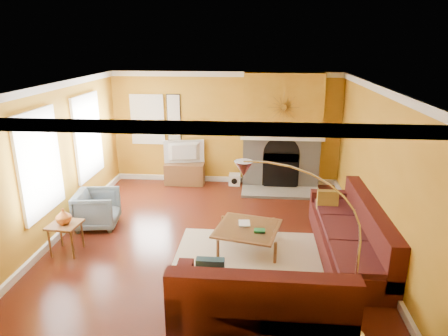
# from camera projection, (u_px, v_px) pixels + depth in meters

# --- Properties ---
(floor) EXTENTS (5.50, 6.00, 0.02)m
(floor) POSITION_uv_depth(u_px,v_px,m) (212.00, 237.00, 7.23)
(floor) COLOR maroon
(floor) RESTS_ON ground
(ceiling) EXTENTS (5.50, 6.00, 0.02)m
(ceiling) POSITION_uv_depth(u_px,v_px,m) (210.00, 85.00, 6.40)
(ceiling) COLOR white
(ceiling) RESTS_ON ground
(wall_back) EXTENTS (5.50, 0.02, 2.70)m
(wall_back) POSITION_uv_depth(u_px,v_px,m) (225.00, 128.00, 9.67)
(wall_back) COLOR gold
(wall_back) RESTS_ON ground
(wall_front) EXTENTS (5.50, 0.02, 2.70)m
(wall_front) POSITION_uv_depth(u_px,v_px,m) (175.00, 256.00, 3.96)
(wall_front) COLOR gold
(wall_front) RESTS_ON ground
(wall_left) EXTENTS (0.02, 6.00, 2.70)m
(wall_left) POSITION_uv_depth(u_px,v_px,m) (56.00, 161.00, 7.04)
(wall_left) COLOR gold
(wall_left) RESTS_ON ground
(wall_right) EXTENTS (0.02, 6.00, 2.70)m
(wall_right) POSITION_uv_depth(u_px,v_px,m) (377.00, 170.00, 6.59)
(wall_right) COLOR gold
(wall_right) RESTS_ON ground
(baseboard) EXTENTS (5.50, 6.00, 0.12)m
(baseboard) POSITION_uv_depth(u_px,v_px,m) (211.00, 233.00, 7.21)
(baseboard) COLOR white
(baseboard) RESTS_ON floor
(crown_molding) EXTENTS (5.50, 6.00, 0.12)m
(crown_molding) POSITION_uv_depth(u_px,v_px,m) (210.00, 89.00, 6.42)
(crown_molding) COLOR white
(crown_molding) RESTS_ON ceiling
(window_left_near) EXTENTS (0.06, 1.22, 1.72)m
(window_left_near) POSITION_uv_depth(u_px,v_px,m) (87.00, 136.00, 8.22)
(window_left_near) COLOR white
(window_left_near) RESTS_ON wall_left
(window_left_far) EXTENTS (0.06, 1.22, 1.72)m
(window_left_far) POSITION_uv_depth(u_px,v_px,m) (39.00, 163.00, 6.42)
(window_left_far) COLOR white
(window_left_far) RESTS_ON wall_left
(window_back) EXTENTS (0.82, 0.06, 1.22)m
(window_back) POSITION_uv_depth(u_px,v_px,m) (148.00, 119.00, 9.71)
(window_back) COLOR white
(window_back) RESTS_ON wall_back
(wall_art) EXTENTS (0.34, 0.04, 1.14)m
(wall_art) POSITION_uv_depth(u_px,v_px,m) (174.00, 118.00, 9.66)
(wall_art) COLOR white
(wall_art) RESTS_ON wall_back
(fireplace) EXTENTS (1.80, 0.40, 2.70)m
(fireplace) POSITION_uv_depth(u_px,v_px,m) (282.00, 131.00, 9.36)
(fireplace) COLOR #9E9B95
(fireplace) RESTS_ON floor
(mantel) EXTENTS (1.92, 0.22, 0.08)m
(mantel) POSITION_uv_depth(u_px,v_px,m) (282.00, 138.00, 9.16)
(mantel) COLOR white
(mantel) RESTS_ON fireplace
(hearth) EXTENTS (1.80, 0.70, 0.06)m
(hearth) POSITION_uv_depth(u_px,v_px,m) (281.00, 192.00, 9.24)
(hearth) COLOR #9E9B95
(hearth) RESTS_ON floor
(sunburst) EXTENTS (0.70, 0.04, 0.70)m
(sunburst) POSITION_uv_depth(u_px,v_px,m) (284.00, 107.00, 8.96)
(sunburst) COLOR olive
(sunburst) RESTS_ON fireplace
(rug) EXTENTS (2.40, 1.80, 0.02)m
(rug) POSITION_uv_depth(u_px,v_px,m) (248.00, 256.00, 6.55)
(rug) COLOR beige
(rug) RESTS_ON floor
(sectional_sofa) EXTENTS (2.97, 3.69, 0.90)m
(sectional_sofa) POSITION_uv_depth(u_px,v_px,m) (286.00, 239.00, 6.18)
(sectional_sofa) COLOR #4F1A19
(sectional_sofa) RESTS_ON floor
(coffee_table) EXTENTS (1.21, 1.21, 0.40)m
(coffee_table) POSITION_uv_depth(u_px,v_px,m) (247.00, 238.00, 6.76)
(coffee_table) COLOR white
(coffee_table) RESTS_ON floor
(media_console) EXTENTS (0.95, 0.43, 0.52)m
(media_console) POSITION_uv_depth(u_px,v_px,m) (185.00, 174.00, 9.80)
(media_console) COLOR brown
(media_console) RESTS_ON floor
(tv) EXTENTS (0.98, 0.31, 0.56)m
(tv) POSITION_uv_depth(u_px,v_px,m) (184.00, 152.00, 9.64)
(tv) COLOR black
(tv) RESTS_ON media_console
(subwoofer) EXTENTS (0.27, 0.27, 0.27)m
(subwoofer) POSITION_uv_depth(u_px,v_px,m) (235.00, 179.00, 9.78)
(subwoofer) COLOR white
(subwoofer) RESTS_ON floor
(armchair) EXTENTS (0.86, 0.84, 0.70)m
(armchair) POSITION_uv_depth(u_px,v_px,m) (97.00, 209.00, 7.53)
(armchair) COLOR slate
(armchair) RESTS_ON floor
(side_table) EXTENTS (0.52, 0.52, 0.52)m
(side_table) POSITION_uv_depth(u_px,v_px,m) (66.00, 238.00, 6.62)
(side_table) COLOR brown
(side_table) RESTS_ON floor
(vase) EXTENTS (0.31, 0.31, 0.27)m
(vase) POSITION_uv_depth(u_px,v_px,m) (63.00, 216.00, 6.50)
(vase) COLOR #CC6621
(vase) RESTS_ON side_table
(book) EXTENTS (0.21, 0.27, 0.03)m
(book) POSITION_uv_depth(u_px,v_px,m) (239.00, 223.00, 6.80)
(book) COLOR white
(book) RESTS_ON coffee_table
(arc_lamp) EXTENTS (1.38, 0.36, 2.17)m
(arc_lamp) POSITION_uv_depth(u_px,v_px,m) (304.00, 256.00, 4.46)
(arc_lamp) COLOR silver
(arc_lamp) RESTS_ON floor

